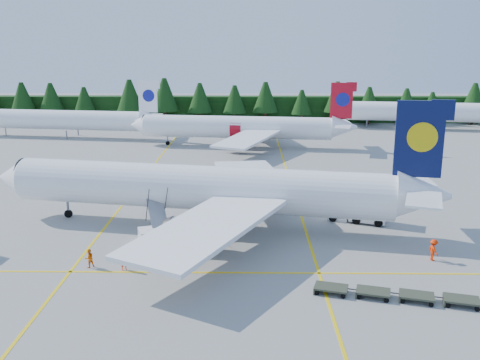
{
  "coord_description": "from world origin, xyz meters",
  "views": [
    {
      "loc": [
        0.22,
        -45.63,
        17.66
      ],
      "look_at": [
        -0.56,
        10.56,
        3.5
      ],
      "focal_mm": 40.0,
      "sensor_mm": 36.0,
      "label": 1
    }
  ],
  "objects_px": {
    "airliner_navy": "(191,188)",
    "service_truck": "(358,208)",
    "airstairs": "(161,230)",
    "airliner_red": "(233,127)"
  },
  "relations": [
    {
      "from": "airliner_red",
      "to": "service_truck",
      "type": "bearing_deg",
      "value": -64.67
    },
    {
      "from": "airliner_red",
      "to": "service_truck",
      "type": "relative_size",
      "value": 6.41
    },
    {
      "from": "airstairs",
      "to": "service_truck",
      "type": "distance_m",
      "value": 20.31
    },
    {
      "from": "airliner_red",
      "to": "airstairs",
      "type": "xyz_separation_m",
      "value": [
        -5.59,
        -47.24,
        -2.67
      ]
    },
    {
      "from": "airliner_navy",
      "to": "airstairs",
      "type": "bearing_deg",
      "value": -115.12
    },
    {
      "from": "airliner_navy",
      "to": "service_truck",
      "type": "xyz_separation_m",
      "value": [
        17.0,
        1.61,
        -2.52
      ]
    },
    {
      "from": "service_truck",
      "to": "airliner_navy",
      "type": "bearing_deg",
      "value": -153.93
    },
    {
      "from": "airliner_navy",
      "to": "service_truck",
      "type": "height_order",
      "value": "airliner_navy"
    },
    {
      "from": "airstairs",
      "to": "service_truck",
      "type": "relative_size",
      "value": 1.0
    },
    {
      "from": "service_truck",
      "to": "airstairs",
      "type": "bearing_deg",
      "value": -144.33
    }
  ]
}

